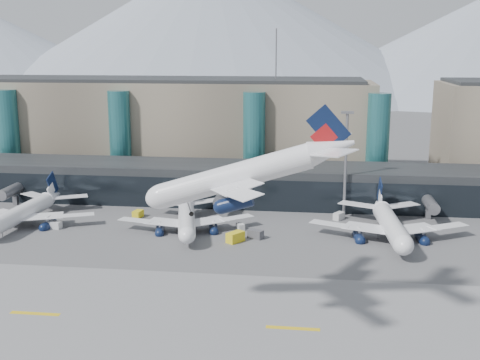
{
  "coord_description": "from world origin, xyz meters",
  "views": [
    {
      "loc": [
        22.49,
        -96.98,
        40.63
      ],
      "look_at": [
        6.21,
        32.0,
        11.69
      ],
      "focal_mm": 45.0,
      "sensor_mm": 36.0,
      "label": 1
    }
  ],
  "objects_px": {
    "jet_parked_right": "(389,216)",
    "veh_d": "(339,216)",
    "lightmast_mid": "(346,157)",
    "veh_c": "(255,234)",
    "veh_a": "(55,225)",
    "jet_parked_mid": "(186,211)",
    "veh_h": "(235,237)",
    "hero_jet": "(255,167)",
    "veh_g": "(240,227)",
    "jet_parked_left": "(29,205)",
    "veh_b": "(138,214)"
  },
  "relations": [
    {
      "from": "jet_parked_right",
      "to": "veh_d",
      "type": "bearing_deg",
      "value": 38.66
    },
    {
      "from": "hero_jet",
      "to": "jet_parked_left",
      "type": "xyz_separation_m",
      "value": [
        -57.92,
        44.97,
        -19.57
      ]
    },
    {
      "from": "jet_parked_mid",
      "to": "lightmast_mid",
      "type": "bearing_deg",
      "value": -79.07
    },
    {
      "from": "hero_jet",
      "to": "veh_g",
      "type": "height_order",
      "value": "hero_jet"
    },
    {
      "from": "hero_jet",
      "to": "jet_parked_right",
      "type": "bearing_deg",
      "value": 60.71
    },
    {
      "from": "veh_a",
      "to": "jet_parked_mid",
      "type": "bearing_deg",
      "value": 18.24
    },
    {
      "from": "hero_jet",
      "to": "veh_c",
      "type": "height_order",
      "value": "hero_jet"
    },
    {
      "from": "veh_a",
      "to": "veh_b",
      "type": "xyz_separation_m",
      "value": [
        16.15,
        11.25,
        0.03
      ]
    },
    {
      "from": "jet_parked_mid",
      "to": "veh_g",
      "type": "height_order",
      "value": "jet_parked_mid"
    },
    {
      "from": "lightmast_mid",
      "to": "veh_c",
      "type": "distance_m",
      "value": 31.91
    },
    {
      "from": "lightmast_mid",
      "to": "veh_a",
      "type": "distance_m",
      "value": 70.13
    },
    {
      "from": "hero_jet",
      "to": "veh_a",
      "type": "xyz_separation_m",
      "value": [
        -49.89,
        40.89,
        -22.93
      ]
    },
    {
      "from": "jet_parked_left",
      "to": "jet_parked_right",
      "type": "height_order",
      "value": "jet_parked_right"
    },
    {
      "from": "jet_parked_right",
      "to": "veh_g",
      "type": "height_order",
      "value": "jet_parked_right"
    },
    {
      "from": "veh_b",
      "to": "veh_d",
      "type": "bearing_deg",
      "value": -73.46
    },
    {
      "from": "veh_d",
      "to": "jet_parked_left",
      "type": "bearing_deg",
      "value": 130.59
    },
    {
      "from": "jet_parked_mid",
      "to": "veh_h",
      "type": "relative_size",
      "value": 8.27
    },
    {
      "from": "veh_b",
      "to": "veh_c",
      "type": "xyz_separation_m",
      "value": [
        30.01,
        -12.67,
        0.09
      ]
    },
    {
      "from": "veh_a",
      "to": "veh_c",
      "type": "height_order",
      "value": "veh_c"
    },
    {
      "from": "hero_jet",
      "to": "veh_h",
      "type": "distance_m",
      "value": 43.54
    },
    {
      "from": "veh_a",
      "to": "veh_g",
      "type": "bearing_deg",
      "value": 16.58
    },
    {
      "from": "lightmast_mid",
      "to": "hero_jet",
      "type": "xyz_separation_m",
      "value": [
        -16.03,
        -60.59,
        9.32
      ]
    },
    {
      "from": "lightmast_mid",
      "to": "hero_jet",
      "type": "bearing_deg",
      "value": -104.82
    },
    {
      "from": "veh_a",
      "to": "veh_h",
      "type": "bearing_deg",
      "value": 4.52
    },
    {
      "from": "jet_parked_right",
      "to": "veh_a",
      "type": "xyz_separation_m",
      "value": [
        -74.83,
        -4.16,
        -3.59
      ]
    },
    {
      "from": "jet_parked_left",
      "to": "veh_g",
      "type": "relative_size",
      "value": 14.41
    },
    {
      "from": "veh_g",
      "to": "veh_h",
      "type": "height_order",
      "value": "veh_h"
    },
    {
      "from": "jet_parked_right",
      "to": "veh_h",
      "type": "relative_size",
      "value": 9.2
    },
    {
      "from": "hero_jet",
      "to": "veh_d",
      "type": "bearing_deg",
      "value": 75.05
    },
    {
      "from": "jet_parked_left",
      "to": "veh_b",
      "type": "height_order",
      "value": "jet_parked_left"
    },
    {
      "from": "veh_b",
      "to": "jet_parked_right",
      "type": "bearing_deg",
      "value": -85.3
    },
    {
      "from": "jet_parked_left",
      "to": "veh_h",
      "type": "height_order",
      "value": "jet_parked_left"
    },
    {
      "from": "jet_parked_left",
      "to": "veh_c",
      "type": "relative_size",
      "value": 10.25
    },
    {
      "from": "veh_b",
      "to": "veh_d",
      "type": "relative_size",
      "value": 0.97
    },
    {
      "from": "veh_a",
      "to": "veh_b",
      "type": "relative_size",
      "value": 0.99
    },
    {
      "from": "jet_parked_mid",
      "to": "jet_parked_right",
      "type": "bearing_deg",
      "value": -102.35
    },
    {
      "from": "veh_g",
      "to": "veh_c",
      "type": "bearing_deg",
      "value": 7.57
    },
    {
      "from": "hero_jet",
      "to": "veh_g",
      "type": "relative_size",
      "value": 13.94
    },
    {
      "from": "hero_jet",
      "to": "veh_h",
      "type": "relative_size",
      "value": 8.42
    },
    {
      "from": "jet_parked_left",
      "to": "veh_h",
      "type": "distance_m",
      "value": 51.04
    },
    {
      "from": "hero_jet",
      "to": "jet_parked_left",
      "type": "distance_m",
      "value": 75.9
    },
    {
      "from": "jet_parked_mid",
      "to": "veh_g",
      "type": "relative_size",
      "value": 13.68
    },
    {
      "from": "veh_g",
      "to": "jet_parked_right",
      "type": "bearing_deg",
      "value": 62.6
    },
    {
      "from": "jet_parked_left",
      "to": "veh_d",
      "type": "bearing_deg",
      "value": -77.97
    },
    {
      "from": "veh_d",
      "to": "veh_g",
      "type": "height_order",
      "value": "veh_d"
    },
    {
      "from": "lightmast_mid",
      "to": "jet_parked_mid",
      "type": "height_order",
      "value": "lightmast_mid"
    },
    {
      "from": "jet_parked_right",
      "to": "veh_b",
      "type": "height_order",
      "value": "jet_parked_right"
    },
    {
      "from": "hero_jet",
      "to": "veh_c",
      "type": "relative_size",
      "value": 9.91
    },
    {
      "from": "hero_jet",
      "to": "veh_g",
      "type": "bearing_deg",
      "value": 99.37
    },
    {
      "from": "veh_h",
      "to": "veh_c",
      "type": "bearing_deg",
      "value": -16.08
    }
  ]
}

